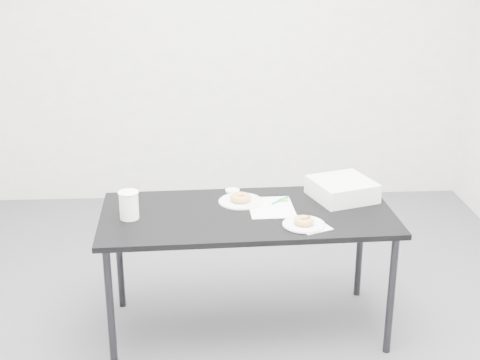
{
  "coord_description": "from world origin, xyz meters",
  "views": [
    {
      "loc": [
        -0.1,
        -3.15,
        2.02
      ],
      "look_at": [
        0.09,
        0.02,
        0.86
      ],
      "focal_mm": 50.0,
      "sensor_mm": 36.0,
      "label": 1
    }
  ],
  "objects": [
    {
      "name": "coffee_cup",
      "position": [
        -0.47,
        -0.03,
        0.76
      ],
      "size": [
        0.1,
        0.1,
        0.14
      ],
      "primitive_type": "cylinder",
      "color": "white",
      "rests_on": "table"
    },
    {
      "name": "napkin",
      "position": [
        0.43,
        -0.19,
        0.69
      ],
      "size": [
        0.19,
        0.19,
        0.0
      ],
      "primitive_type": "cube",
      "rotation": [
        0.0,
        0.0,
        0.41
      ],
      "color": "white",
      "rests_on": "table"
    },
    {
      "name": "cup_lid",
      "position": [
        0.06,
        0.31,
        0.69
      ],
      "size": [
        0.08,
        0.08,
        0.01
      ],
      "primitive_type": "cylinder",
      "color": "white",
      "rests_on": "table"
    },
    {
      "name": "plate_near",
      "position": [
        0.39,
        -0.17,
        0.69
      ],
      "size": [
        0.21,
        0.21,
        0.01
      ],
      "primitive_type": "cylinder",
      "color": "silver",
      "rests_on": "napkin"
    },
    {
      "name": "table",
      "position": [
        0.12,
        0.01,
        0.63
      ],
      "size": [
        1.52,
        0.76,
        0.68
      ],
      "rotation": [
        0.0,
        0.0,
        0.04
      ],
      "color": "black",
      "rests_on": "floor"
    },
    {
      "name": "donut_far",
      "position": [
        0.1,
        0.15,
        0.71
      ],
      "size": [
        0.14,
        0.14,
        0.04
      ],
      "primitive_type": "torus",
      "rotation": [
        0.0,
        0.0,
        -0.37
      ],
      "color": "#C28B3D",
      "rests_on": "plate_far"
    },
    {
      "name": "logo_patch",
      "position": [
        0.33,
        0.16,
        0.69
      ],
      "size": [
        0.05,
        0.05,
        0.0
      ],
      "primitive_type": "cube",
      "rotation": [
        0.0,
        0.0,
        0.03
      ],
      "color": "green",
      "rests_on": "scorecard"
    },
    {
      "name": "floor",
      "position": [
        0.0,
        0.0,
        0.0
      ],
      "size": [
        4.0,
        4.0,
        0.0
      ],
      "primitive_type": "plane",
      "color": "#4B4B50",
      "rests_on": "ground"
    },
    {
      "name": "plate_far",
      "position": [
        0.1,
        0.15,
        0.69
      ],
      "size": [
        0.24,
        0.24,
        0.01
      ],
      "primitive_type": "cylinder",
      "color": "silver",
      "rests_on": "table"
    },
    {
      "name": "donut_near",
      "position": [
        0.39,
        -0.17,
        0.71
      ],
      "size": [
        0.12,
        0.12,
        0.03
      ],
      "primitive_type": "torus",
      "rotation": [
        0.0,
        0.0,
        0.27
      ],
      "color": "#C28B3D",
      "rests_on": "plate_near"
    },
    {
      "name": "bakery_box",
      "position": [
        0.65,
        0.18,
        0.73
      ],
      "size": [
        0.38,
        0.38,
        0.1
      ],
      "primitive_type": "cube",
      "rotation": [
        0.0,
        0.0,
        0.32
      ],
      "color": "silver",
      "rests_on": "table"
    },
    {
      "name": "wall_back",
      "position": [
        0.0,
        2.0,
        1.35
      ],
      "size": [
        4.0,
        0.02,
        2.7
      ],
      "primitive_type": "cube",
      "color": "white",
      "rests_on": "floor"
    },
    {
      "name": "scorecard",
      "position": [
        0.25,
        0.07,
        0.69
      ],
      "size": [
        0.24,
        0.3,
        0.0
      ],
      "primitive_type": "cube",
      "rotation": [
        0.0,
        0.0,
        0.03
      ],
      "color": "white",
      "rests_on": "table"
    },
    {
      "name": "pen",
      "position": [
        0.31,
        0.15,
        0.69
      ],
      "size": [
        0.1,
        0.1,
        0.01
      ],
      "primitive_type": "cylinder",
      "rotation": [
        0.0,
        1.57,
        0.78
      ],
      "color": "#0C8975",
      "rests_on": "scorecard"
    }
  ]
}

